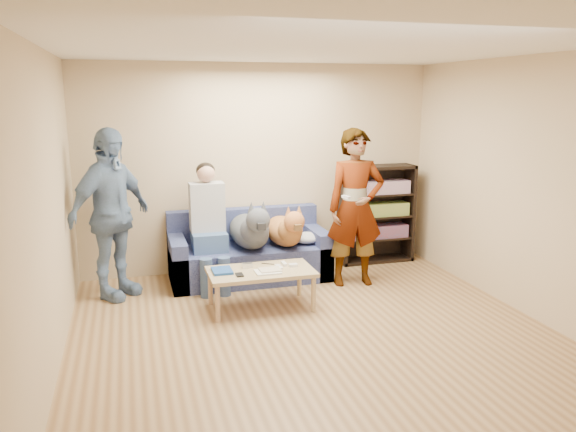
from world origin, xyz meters
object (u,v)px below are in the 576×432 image
object	(u,v)px
person_standing_left	(111,214)
camera_silver	(247,265)
sofa	(248,256)
notebook_blue	(222,271)
dog_tan	(286,230)
coffee_table	(261,274)
bookshelf	(376,212)
person_seated	(209,221)
person_standing_right	(356,208)
dog_gray	(251,230)

from	to	relation	value
person_standing_left	camera_silver	xyz separation A→B (m)	(1.37, -0.67, -0.50)
sofa	notebook_blue	bearing A→B (deg)	-116.31
dog_tan	coffee_table	size ratio (longest dim) A/B	1.05
camera_silver	dog_tan	bearing A→B (deg)	48.48
dog_tan	bookshelf	distance (m)	1.45
bookshelf	dog_tan	bearing A→B (deg)	-162.29
person_standing_left	person_seated	size ratio (longest dim) A/B	1.28
person_standing_right	sofa	distance (m)	1.44
notebook_blue	person_seated	distance (m)	0.92
person_standing_left	bookshelf	xyz separation A→B (m)	(3.37, 0.47, -0.26)
camera_silver	person_seated	world-z (taller)	person_seated
person_seated	dog_gray	world-z (taller)	person_seated
coffee_table	bookshelf	size ratio (longest dim) A/B	0.85
notebook_blue	sofa	xyz separation A→B (m)	(0.48, 0.98, -0.15)
camera_silver	bookshelf	size ratio (longest dim) A/B	0.08
person_standing_left	dog_gray	bearing A→B (deg)	-44.05
person_standing_right	coffee_table	xyz separation A→B (m)	(-1.25, -0.47, -0.55)
camera_silver	dog_tan	distance (m)	0.96
dog_tan	notebook_blue	bearing A→B (deg)	-139.42
person_seated	dog_tan	bearing A→B (deg)	-5.09
notebook_blue	bookshelf	world-z (taller)	bookshelf
person_standing_left	dog_gray	xyz separation A→B (m)	(1.56, 0.04, -0.29)
person_standing_right	dog_tan	size ratio (longest dim) A/B	1.60
person_standing_right	person_seated	size ratio (longest dim) A/B	1.26
camera_silver	dog_tan	world-z (taller)	dog_tan
coffee_table	sofa	bearing A→B (deg)	85.30
person_standing_left	dog_gray	world-z (taller)	person_standing_left
person_standing_left	sofa	distance (m)	1.72
person_seated	person_standing_left	bearing A→B (deg)	-174.04
person_standing_left	bookshelf	bearing A→B (deg)	-37.60
camera_silver	dog_gray	world-z (taller)	dog_gray
dog_gray	bookshelf	size ratio (longest dim) A/B	0.97
person_standing_right	coffee_table	distance (m)	1.45
bookshelf	person_seated	bearing A→B (deg)	-171.07
camera_silver	person_standing_left	bearing A→B (deg)	153.81
bookshelf	coffee_table	bearing A→B (deg)	-146.15
notebook_blue	camera_silver	world-z (taller)	camera_silver
dog_tan	bookshelf	size ratio (longest dim) A/B	0.89
person_standing_right	person_standing_left	world-z (taller)	person_standing_left
person_standing_right	person_seated	world-z (taller)	person_standing_right
person_standing_left	sofa	world-z (taller)	person_standing_left
sofa	dog_tan	world-z (taller)	dog_tan
sofa	dog_gray	distance (m)	0.42
person_standing_left	dog_tan	xyz separation A→B (m)	(1.99, 0.03, -0.31)
notebook_blue	person_seated	xyz separation A→B (m)	(-0.01, 0.85, 0.34)
bookshelf	person_standing_left	bearing A→B (deg)	-172.01
person_standing_right	camera_silver	xyz separation A→B (m)	(-1.37, -0.35, -0.48)
dog_tan	coffee_table	xyz separation A→B (m)	(-0.50, -0.82, -0.25)
camera_silver	dog_gray	distance (m)	0.77
coffee_table	bookshelf	xyz separation A→B (m)	(1.88, 1.26, 0.31)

